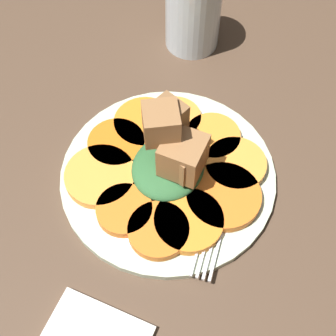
# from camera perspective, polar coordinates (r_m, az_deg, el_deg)

# --- Properties ---
(table_slab) EXTENTS (1.20, 1.20, 0.02)m
(table_slab) POSITION_cam_1_polar(r_m,az_deg,el_deg) (0.58, 0.00, -1.64)
(table_slab) COLOR #4C3828
(table_slab) RESTS_ON ground
(plate) EXTENTS (0.26, 0.26, 0.01)m
(plate) POSITION_cam_1_polar(r_m,az_deg,el_deg) (0.57, 0.00, -0.86)
(plate) COLOR beige
(plate) RESTS_ON table_slab
(carrot_slice_0) EXTENTS (0.08, 0.08, 0.01)m
(carrot_slice_0) POSITION_cam_1_polar(r_m,az_deg,el_deg) (0.56, -8.28, -0.97)
(carrot_slice_0) COLOR orange
(carrot_slice_0) RESTS_ON plate
(carrot_slice_1) EXTENTS (0.06, 0.06, 0.01)m
(carrot_slice_1) POSITION_cam_1_polar(r_m,az_deg,el_deg) (0.53, -5.35, -5.12)
(carrot_slice_1) COLOR orange
(carrot_slice_1) RESTS_ON plate
(carrot_slice_2) EXTENTS (0.07, 0.07, 0.01)m
(carrot_slice_2) POSITION_cam_1_polar(r_m,az_deg,el_deg) (0.52, -1.17, -7.61)
(carrot_slice_2) COLOR orange
(carrot_slice_2) RESTS_ON plate
(carrot_slice_3) EXTENTS (0.08, 0.08, 0.01)m
(carrot_slice_3) POSITION_cam_1_polar(r_m,az_deg,el_deg) (0.52, 2.55, -6.45)
(carrot_slice_3) COLOR orange
(carrot_slice_3) RESTS_ON plate
(carrot_slice_4) EXTENTS (0.09, 0.09, 0.01)m
(carrot_slice_4) POSITION_cam_1_polar(r_m,az_deg,el_deg) (0.54, 6.78, -3.43)
(carrot_slice_4) COLOR orange
(carrot_slice_4) RESTS_ON plate
(carrot_slice_5) EXTENTS (0.07, 0.07, 0.01)m
(carrot_slice_5) POSITION_cam_1_polar(r_m,az_deg,el_deg) (0.57, 8.21, 0.44)
(carrot_slice_5) COLOR orange
(carrot_slice_5) RESTS_ON plate
(carrot_slice_6) EXTENTS (0.07, 0.07, 0.01)m
(carrot_slice_6) POSITION_cam_1_polar(r_m,az_deg,el_deg) (0.59, 5.43, 3.77)
(carrot_slice_6) COLOR orange
(carrot_slice_6) RESTS_ON plate
(carrot_slice_7) EXTENTS (0.07, 0.07, 0.01)m
(carrot_slice_7) POSITION_cam_1_polar(r_m,az_deg,el_deg) (0.60, 0.89, 6.01)
(carrot_slice_7) COLOR orange
(carrot_slice_7) RESTS_ON plate
(carrot_slice_8) EXTENTS (0.08, 0.08, 0.01)m
(carrot_slice_8) POSITION_cam_1_polar(r_m,az_deg,el_deg) (0.60, -2.87, 5.49)
(carrot_slice_8) COLOR orange
(carrot_slice_8) RESTS_ON plate
(carrot_slice_9) EXTENTS (0.07, 0.07, 0.01)m
(carrot_slice_9) POSITION_cam_1_polar(r_m,az_deg,el_deg) (0.58, -6.30, 2.98)
(carrot_slice_9) COLOR orange
(carrot_slice_9) RESTS_ON plate
(center_pile) EXTENTS (0.09, 0.08, 0.10)m
(center_pile) POSITION_cam_1_polar(r_m,az_deg,el_deg) (0.53, 0.49, 1.73)
(center_pile) COLOR #2D6033
(center_pile) RESTS_ON plate
(fork) EXTENTS (0.20, 0.04, 0.00)m
(fork) POSITION_cam_1_polar(r_m,az_deg,el_deg) (0.54, 6.31, -4.34)
(fork) COLOR silver
(fork) RESTS_ON plate
(water_glass) EXTENTS (0.08, 0.08, 0.11)m
(water_glass) POSITION_cam_1_polar(r_m,az_deg,el_deg) (0.69, 3.08, 18.49)
(water_glass) COLOR silver
(water_glass) RESTS_ON table_slab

